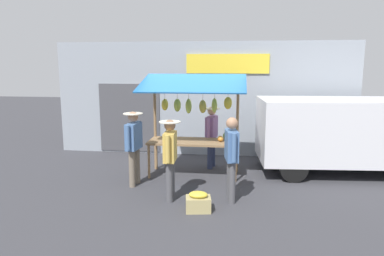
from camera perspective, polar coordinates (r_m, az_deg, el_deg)
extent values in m
plane|color=#38383D|center=(9.07, 0.25, -7.47)|extent=(40.00, 40.00, 0.00)
cube|color=#8C939E|center=(10.88, 1.73, 4.62)|extent=(9.00, 0.25, 3.40)
cube|color=yellow|center=(10.64, 5.65, 10.12)|extent=(2.40, 0.06, 0.56)
cube|color=#47474C|center=(11.28, -9.88, 1.60)|extent=(1.90, 0.04, 2.10)
cube|color=olive|center=(8.85, 0.26, -2.18)|extent=(2.20, 0.90, 0.05)
cylinder|color=olive|center=(8.77, -6.86, -5.32)|extent=(0.06, 0.06, 0.83)
cylinder|color=olive|center=(8.51, 6.92, -5.81)|extent=(0.06, 0.06, 0.83)
cylinder|color=olive|center=(9.50, -5.69, -4.09)|extent=(0.06, 0.06, 0.83)
cylinder|color=olive|center=(9.26, 6.98, -4.50)|extent=(0.06, 0.06, 0.83)
cylinder|color=olive|center=(9.36, -5.88, 0.44)|extent=(0.07, 0.07, 2.35)
cylinder|color=olive|center=(9.11, 7.21, 0.15)|extent=(0.07, 0.07, 2.35)
cylinder|color=olive|center=(9.06, 0.58, 6.38)|extent=(2.12, 0.06, 0.06)
cube|color=#19518C|center=(8.51, 0.13, 7.16)|extent=(2.50, 1.46, 0.39)
cylinder|color=brown|center=(8.97, 5.76, 5.62)|extent=(0.01, 0.01, 0.21)
ellipsoid|color=yellow|center=(9.00, 5.73, 3.97)|extent=(0.21, 0.18, 0.31)
cylinder|color=brown|center=(9.02, 3.60, 5.55)|extent=(0.01, 0.01, 0.25)
ellipsoid|color=#B2CC4C|center=(9.05, 3.58, 3.61)|extent=(0.20, 0.21, 0.36)
cylinder|color=brown|center=(9.00, 1.73, 5.41)|extent=(0.01, 0.01, 0.30)
ellipsoid|color=gold|center=(9.03, 1.72, 3.43)|extent=(0.26, 0.27, 0.33)
cylinder|color=brown|center=(9.11, -0.55, 5.53)|extent=(0.01, 0.01, 0.28)
ellipsoid|color=#B2CC4C|center=(9.14, -0.55, 3.49)|extent=(0.20, 0.18, 0.38)
cylinder|color=brown|center=(9.10, -2.35, 5.53)|extent=(0.01, 0.01, 0.27)
ellipsoid|color=#B2CC4C|center=(9.13, -2.34, 3.64)|extent=(0.24, 0.23, 0.33)
cylinder|color=brown|center=(9.16, -4.35, 5.52)|extent=(0.01, 0.01, 0.28)
ellipsoid|color=yellow|center=(9.19, -4.33, 3.72)|extent=(0.23, 0.24, 0.30)
ellipsoid|color=orange|center=(8.77, 4.53, -1.69)|extent=(0.19, 0.25, 0.14)
sphere|color=#729E4C|center=(8.98, 5.56, -1.22)|extent=(0.20, 0.20, 0.20)
cylinder|color=navy|center=(9.76, 3.30, -3.73)|extent=(0.14, 0.14, 0.81)
cylinder|color=navy|center=(9.51, 2.87, -4.10)|extent=(0.14, 0.14, 0.81)
cube|color=#93669E|center=(9.49, 3.13, 0.14)|extent=(0.31, 0.52, 0.57)
cylinder|color=#93669E|center=(9.78, 3.61, 0.57)|extent=(0.09, 0.09, 0.53)
cylinder|color=#93669E|center=(9.20, 2.62, -0.03)|extent=(0.09, 0.09, 0.53)
sphere|color=tan|center=(9.43, 3.15, 2.71)|extent=(0.22, 0.22, 0.22)
cylinder|color=beige|center=(9.42, 3.16, 3.11)|extent=(0.42, 0.42, 0.02)
cylinder|color=#4C4C51|center=(7.26, -3.61, -8.61)|extent=(0.14, 0.14, 0.82)
cylinder|color=#4C4C51|center=(7.51, -3.30, -7.95)|extent=(0.14, 0.14, 0.82)
cube|color=gold|center=(7.20, -3.51, -2.97)|extent=(0.24, 0.50, 0.58)
cylinder|color=gold|center=(6.90, -3.90, -3.36)|extent=(0.09, 0.09, 0.53)
cylinder|color=gold|center=(7.49, -3.16, -2.27)|extent=(0.09, 0.09, 0.53)
sphere|color=#8C664C|center=(7.11, -3.55, 0.44)|extent=(0.23, 0.23, 0.23)
cylinder|color=beige|center=(7.10, -3.55, 0.97)|extent=(0.43, 0.43, 0.02)
cylinder|color=#4C4C51|center=(7.22, 6.36, -8.64)|extent=(0.14, 0.14, 0.85)
cylinder|color=#4C4C51|center=(7.49, 6.05, -7.95)|extent=(0.14, 0.14, 0.85)
cube|color=#476B9E|center=(7.16, 6.31, -2.77)|extent=(0.30, 0.54, 0.60)
cylinder|color=#476B9E|center=(6.85, 6.70, -3.17)|extent=(0.09, 0.09, 0.55)
cylinder|color=#476B9E|center=(7.46, 5.96, -2.06)|extent=(0.09, 0.09, 0.55)
sphere|color=#A87A5B|center=(7.07, 6.38, 0.76)|extent=(0.23, 0.23, 0.23)
cylinder|color=#726656|center=(8.22, -9.50, -6.40)|extent=(0.14, 0.14, 0.84)
cylinder|color=#726656|center=(8.47, -8.74, -5.89)|extent=(0.14, 0.14, 0.84)
cube|color=#476B9E|center=(8.18, -9.26, -1.30)|extent=(0.28, 0.53, 0.60)
cylinder|color=#476B9E|center=(7.89, -10.17, -1.56)|extent=(0.09, 0.09, 0.55)
cylinder|color=#476B9E|center=(8.45, -8.41, -0.73)|extent=(0.09, 0.09, 0.55)
sphere|color=#A87A5B|center=(8.10, -9.34, 1.78)|extent=(0.23, 0.23, 0.23)
cylinder|color=beige|center=(8.09, -9.36, 2.27)|extent=(0.44, 0.44, 0.02)
cube|color=silver|center=(9.83, 23.54, -0.30)|extent=(4.53, 2.19, 1.55)
cube|color=black|center=(9.41, 16.11, 1.43)|extent=(1.54, 1.92, 0.68)
cylinder|color=black|center=(8.80, 15.85, -6.17)|extent=(0.67, 0.23, 0.66)
cylinder|color=black|center=(10.37, 13.86, -3.62)|extent=(0.67, 0.23, 0.66)
cube|color=tan|center=(6.91, 1.00, -11.98)|extent=(0.51, 0.40, 0.28)
ellipsoid|color=yellow|center=(6.85, 1.00, -10.52)|extent=(0.35, 0.25, 0.12)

